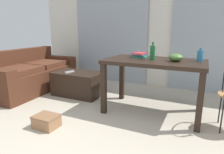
{
  "coord_description": "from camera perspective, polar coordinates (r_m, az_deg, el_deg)",
  "views": [
    {
      "loc": [
        0.86,
        -1.1,
        1.18
      ],
      "look_at": [
        -0.46,
        1.69,
        0.42
      ],
      "focal_mm": 31.29,
      "sensor_mm": 36.0,
      "label": 1
    }
  ],
  "objects": [
    {
      "name": "bottle_far",
      "position": [
        2.74,
        11.74,
        7.0
      ],
      "size": [
        0.07,
        0.07,
        0.24
      ],
      "color": "#195B2D",
      "rests_on": "craft_table"
    },
    {
      "name": "book_stack",
      "position": [
        2.96,
        8.1,
        6.34
      ],
      "size": [
        0.24,
        0.27,
        0.07
      ],
      "color": "#2D7F56",
      "rests_on": "craft_table"
    },
    {
      "name": "tv_remote_primary",
      "position": [
        3.57,
        -12.34,
        1.46
      ],
      "size": [
        0.09,
        0.19,
        0.02
      ],
      "primitive_type": "cube",
      "rotation": [
        0.0,
        0.0,
        -0.28
      ],
      "color": "#B7B7B2",
      "rests_on": "coffee_table"
    },
    {
      "name": "bowl",
      "position": [
        2.7,
        18.11,
        5.46
      ],
      "size": [
        0.18,
        0.18,
        0.1
      ],
      "primitive_type": "ellipsoid",
      "color": "#477033",
      "rests_on": "craft_table"
    },
    {
      "name": "coffee_table",
      "position": [
        3.63,
        -9.83,
        -1.9
      ],
      "size": [
        0.88,
        0.52,
        0.43
      ],
      "color": "black",
      "rests_on": "ground"
    },
    {
      "name": "bottle_near",
      "position": [
        2.79,
        24.35,
        5.64
      ],
      "size": [
        0.08,
        0.08,
        0.18
      ],
      "color": "teal",
      "rests_on": "craft_table"
    },
    {
      "name": "wall_back",
      "position": [
        4.23,
        14.01,
        14.33
      ],
      "size": [
        5.75,
        0.1,
        2.5
      ],
      "primitive_type": "cube",
      "color": "silver",
      "rests_on": "ground"
    },
    {
      "name": "ground_plane",
      "position": [
        2.66,
        3.75,
        -12.63
      ],
      "size": [
        7.29,
        7.29,
        0.0
      ],
      "primitive_type": "plane",
      "color": "#B2A893"
    },
    {
      "name": "craft_table",
      "position": [
        2.78,
        12.23,
        2.74
      ],
      "size": [
        1.35,
        0.77,
        0.77
      ],
      "color": "black",
      "rests_on": "ground"
    },
    {
      "name": "shoebox",
      "position": [
        2.59,
        -18.59,
        -12.15
      ],
      "size": [
        0.29,
        0.23,
        0.16
      ],
      "color": "#996B47",
      "rests_on": "ground"
    },
    {
      "name": "couch",
      "position": [
        4.21,
        -22.8,
        0.68
      ],
      "size": [
        0.96,
        1.85,
        0.79
      ],
      "color": "#4C2819",
      "rests_on": "ground"
    },
    {
      "name": "curtains",
      "position": [
        4.14,
        13.68,
        12.91
      ],
      "size": [
        3.93,
        0.03,
        2.29
      ],
      "color": "#99A3AD",
      "rests_on": "ground"
    }
  ]
}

